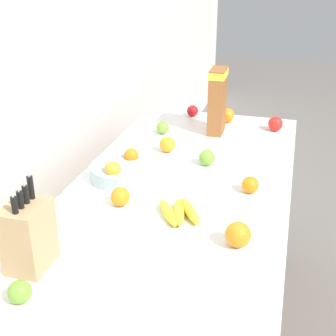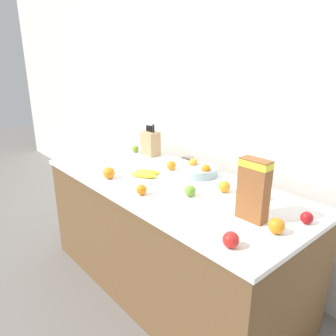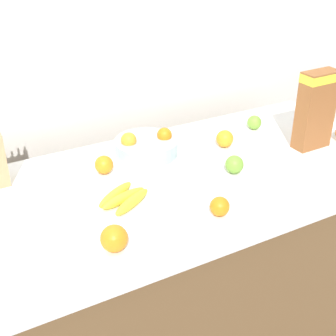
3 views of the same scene
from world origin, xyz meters
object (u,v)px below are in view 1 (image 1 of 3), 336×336
apple_front (163,128)px  cereal_box (217,99)px  fruit_bowl (122,171)px  orange_front_left (120,197)px  apple_by_knife_block (20,292)px  apple_middle (192,111)px  orange_front_right (238,235)px  apple_rear (207,158)px  banana_bunch (179,212)px  apple_leftmost (275,124)px  orange_mid_left (250,185)px  orange_near_bowl (227,115)px  knife_block (29,235)px  orange_mid_right (167,144)px

apple_front → cereal_box: bearing=-69.3°
fruit_bowl → orange_front_left: 0.23m
apple_by_knife_block → orange_front_left: orange_front_left is taller
apple_middle → orange_front_right: size_ratio=0.77×
orange_front_left → orange_front_right: 0.49m
cereal_box → apple_by_knife_block: bearing=167.9°
apple_rear → orange_front_left: same height
banana_bunch → apple_leftmost: bearing=-15.4°
apple_rear → orange_front_right: 0.64m
apple_middle → orange_mid_left: size_ratio=0.96×
orange_front_right → orange_near_bowl: (1.21, 0.22, -0.00)m
cereal_box → apple_leftmost: 0.35m
apple_rear → orange_front_right: orange_front_right is taller
orange_mid_left → orange_near_bowl: orange_near_bowl is taller
fruit_bowl → orange_front_left: (-0.22, -0.07, 0.00)m
banana_bunch → orange_front_right: bearing=-119.8°
apple_leftmost → orange_mid_left: apple_leftmost is taller
banana_bunch → apple_leftmost: 1.04m
cereal_box → apple_front: (-0.10, 0.27, -0.15)m
fruit_bowl → apple_leftmost: fruit_bowl is taller
apple_leftmost → orange_mid_left: (-0.75, 0.05, -0.00)m
apple_middle → orange_mid_left: (-0.87, -0.43, 0.00)m
cereal_box → fruit_bowl: 0.74m
apple_middle → apple_front: bearing=164.4°
apple_rear → orange_near_bowl: (0.60, 0.00, 0.00)m
knife_block → banana_bunch: size_ratio=1.42×
knife_block → apple_middle: knife_block is taller
banana_bunch → apple_front: (0.80, 0.29, 0.01)m
orange_front_left → orange_near_bowl: bearing=-12.8°
apple_leftmost → orange_mid_right: bearing=132.2°
knife_block → apple_front: size_ratio=4.50×
apple_rear → orange_mid_left: apple_rear is taller
apple_by_knife_block → apple_middle: 1.69m
apple_middle → orange_front_left: 1.11m
apple_by_knife_block → orange_front_right: 0.69m
apple_rear → orange_mid_right: bearing=64.6°
fruit_bowl → apple_middle: (0.88, -0.10, -0.00)m
orange_front_right → orange_near_bowl: 1.23m
banana_bunch → orange_front_left: bearing=85.1°
fruit_bowl → apple_by_knife_block: size_ratio=4.12×
apple_leftmost → orange_near_bowl: size_ratio=0.95×
apple_by_knife_block → apple_rear: apple_rear is taller
orange_near_bowl → apple_leftmost: bearing=-104.3°
orange_mid_right → apple_leftmost: bearing=-47.8°
apple_front → orange_mid_right: 0.25m
apple_leftmost → orange_front_left: size_ratio=1.06×
fruit_bowl → orange_front_left: bearing=-161.5°
apple_front → apple_middle: apple_front is taller
apple_leftmost → knife_block: bearing=155.6°
orange_front_right → orange_mid_left: size_ratio=1.25×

